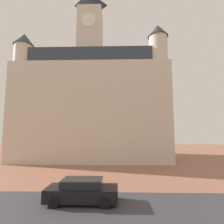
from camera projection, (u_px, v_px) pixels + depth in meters
name	position (u px, v px, depth m)	size (l,w,h in m)	color
ground_plane	(108.00, 203.00, 11.33)	(120.00, 120.00, 0.00)	#93604C
street_asphalt_strip	(107.00, 214.00, 9.79)	(120.00, 7.26, 0.00)	#38383D
landmark_building	(94.00, 106.00, 33.25)	(24.49, 15.86, 32.65)	beige
car_black	(82.00, 191.00, 11.50)	(4.56, 2.07, 1.47)	black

